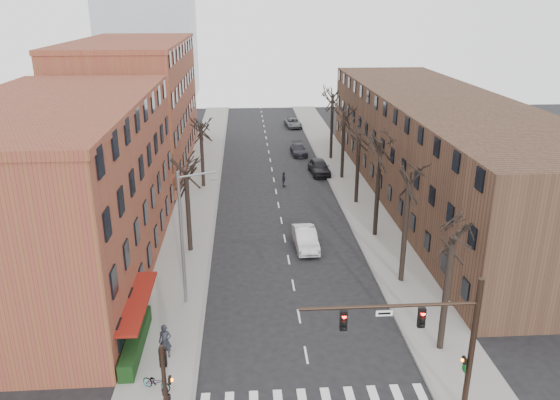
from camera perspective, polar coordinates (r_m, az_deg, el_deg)
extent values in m
cube|color=gray|center=(59.60, -8.30, 1.72)|extent=(4.00, 90.00, 0.15)
cube|color=gray|center=(60.45, 7.00, 2.04)|extent=(4.00, 90.00, 0.15)
cube|color=brown|center=(40.63, -22.03, 0.51)|extent=(12.00, 26.00, 12.00)
cube|color=brown|center=(67.70, -14.91, 9.51)|extent=(12.00, 28.00, 14.00)
cube|color=#4A3122|center=(56.56, 16.17, 5.34)|extent=(12.00, 50.00, 10.00)
cube|color=maroon|center=(33.71, -14.26, -14.06)|extent=(1.20, 7.00, 0.15)
cube|color=black|center=(32.55, -14.84, -14.08)|extent=(0.80, 6.00, 1.00)
cylinder|color=black|center=(27.29, 19.40, -14.46)|extent=(0.28, 0.28, 7.20)
cylinder|color=black|center=(24.77, 11.35, -10.82)|extent=(8.00, 0.16, 0.16)
cube|color=black|center=(25.52, 14.57, -11.82)|extent=(0.32, 0.22, 0.95)
cube|color=black|center=(24.69, 6.65, -12.41)|extent=(0.32, 0.22, 0.95)
cube|color=silver|center=(24.90, 10.84, -11.54)|extent=(0.75, 0.04, 0.28)
cube|color=black|center=(27.52, 18.70, -15.56)|extent=(0.12, 0.30, 0.30)
cylinder|color=black|center=(26.45, -11.95, -18.63)|extent=(0.20, 0.20, 4.40)
cube|color=black|center=(25.70, -12.14, -15.76)|extent=(0.32, 0.22, 0.95)
cube|color=black|center=(26.17, -11.44, -17.96)|extent=(0.12, 0.30, 0.30)
cylinder|color=slate|center=(34.68, -10.20, -4.21)|extent=(0.20, 0.20, 9.00)
cylinder|color=slate|center=(33.06, -8.76, 2.64)|extent=(2.39, 0.12, 0.46)
cube|color=slate|center=(33.08, -7.00, 2.18)|extent=(0.50, 0.22, 0.14)
imported|color=silver|center=(43.61, 2.68, -4.05)|extent=(1.85, 4.85, 1.58)
imported|color=black|center=(62.49, 4.12, 3.49)|extent=(2.37, 5.14, 1.71)
imported|color=#222129|center=(70.50, 1.97, 5.28)|extent=(2.04, 4.68, 1.34)
imported|color=#55595D|center=(86.57, 1.38, 8.06)|extent=(2.62, 5.03, 1.35)
imported|color=#212229|center=(31.32, -11.91, -14.24)|extent=(0.72, 0.47, 1.96)
imported|color=black|center=(57.92, 0.39, 2.16)|extent=(0.41, 0.96, 1.63)
imported|color=gray|center=(29.52, -12.78, -18.05)|extent=(1.68, 1.17, 0.84)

